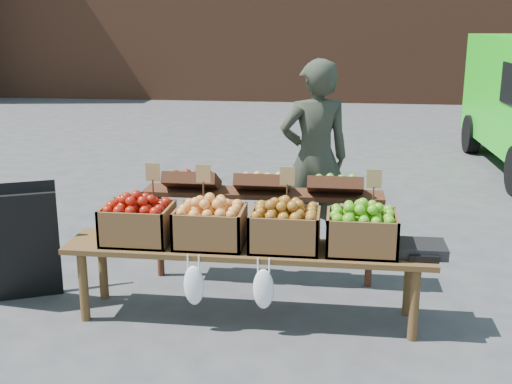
% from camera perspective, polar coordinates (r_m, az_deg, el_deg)
% --- Properties ---
extents(ground, '(80.00, 80.00, 0.00)m').
position_cam_1_polar(ground, '(4.88, 10.48, -11.75)').
color(ground, '#414143').
extents(vendor, '(0.78, 0.64, 1.85)m').
position_cam_1_polar(vendor, '(6.02, 5.24, 2.97)').
color(vendor, '#2B3025').
rests_on(vendor, ground).
extents(chalkboard_sign, '(0.70, 0.57, 0.93)m').
position_cam_1_polar(chalkboard_sign, '(5.44, -20.33, -4.29)').
color(chalkboard_sign, black).
rests_on(chalkboard_sign, ground).
extents(back_table, '(2.10, 0.44, 1.04)m').
position_cam_1_polar(back_table, '(5.42, 0.59, -2.77)').
color(back_table, '#3E2012').
rests_on(back_table, ground).
extents(display_bench, '(2.70, 0.56, 0.57)m').
position_cam_1_polar(display_bench, '(4.84, -0.76, -8.02)').
color(display_bench, '#50371B').
rests_on(display_bench, ground).
extents(crate_golden_apples, '(0.50, 0.40, 0.28)m').
position_cam_1_polar(crate_golden_apples, '(4.87, -10.46, -2.79)').
color(crate_golden_apples, '#7D0A00').
rests_on(crate_golden_apples, display_bench).
extents(crate_russet_pears, '(0.50, 0.40, 0.28)m').
position_cam_1_polar(crate_russet_pears, '(4.73, -4.09, -3.10)').
color(crate_russet_pears, gold).
rests_on(crate_russet_pears, display_bench).
extents(crate_red_apples, '(0.50, 0.40, 0.28)m').
position_cam_1_polar(crate_red_apples, '(4.66, 2.57, -3.37)').
color(crate_red_apples, '#A4632A').
rests_on(crate_red_apples, display_bench).
extents(crate_green_apples, '(0.50, 0.40, 0.28)m').
position_cam_1_polar(crate_green_apples, '(4.65, 9.36, -3.61)').
color(crate_green_apples, '#3A8010').
rests_on(crate_green_apples, display_bench).
extents(weighing_scale, '(0.34, 0.30, 0.08)m').
position_cam_1_polar(weighing_scale, '(4.72, 14.49, -4.90)').
color(weighing_scale, black).
rests_on(weighing_scale, display_bench).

